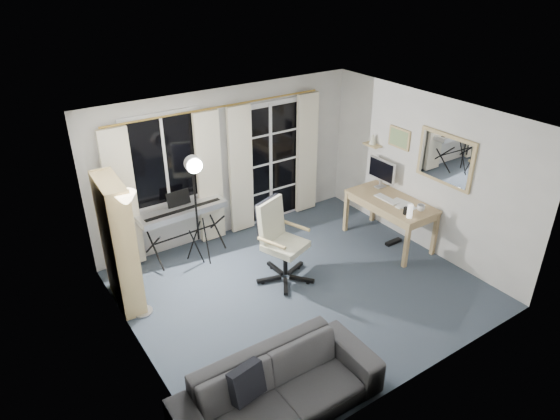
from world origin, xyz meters
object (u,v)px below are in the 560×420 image
at_px(keyboard_piano, 183,212).
at_px(office_chair, 277,234).
at_px(desk, 391,205).
at_px(studio_light, 194,177).
at_px(monitor, 382,171).
at_px(mug, 421,207).
at_px(sofa, 278,382).
at_px(torchiere_lamp, 128,218).
at_px(bookshelf, 117,248).

bearing_deg(keyboard_piano, office_chair, -58.39).
bearing_deg(office_chair, desk, -25.79).
xyz_separation_m(studio_light, monitor, (2.95, -0.65, -0.37)).
distance_m(desk, mug, 0.53).
bearing_deg(office_chair, mug, -38.61).
bearing_deg(studio_light, sofa, -91.87).
distance_m(keyboard_piano, mug, 3.52).
xyz_separation_m(torchiere_lamp, desk, (3.90, -0.48, -0.73)).
xyz_separation_m(keyboard_piano, monitor, (3.04, -0.99, 0.30)).
xyz_separation_m(bookshelf, office_chair, (2.01, -0.63, -0.14)).
height_order(keyboard_piano, office_chair, office_chair).
xyz_separation_m(torchiere_lamp, monitor, (4.09, -0.03, -0.36)).
distance_m(desk, monitor, 0.62).
distance_m(studio_light, sofa, 3.12).
distance_m(studio_light, desk, 3.06).
distance_m(bookshelf, monitor, 4.22).
xyz_separation_m(torchiere_lamp, studio_light, (1.14, 0.62, 0.02)).
height_order(bookshelf, office_chair, bookshelf).
bearing_deg(desk, sofa, -152.04).
bearing_deg(torchiere_lamp, mug, -13.75).
bearing_deg(monitor, mug, -96.44).
distance_m(keyboard_piano, monitor, 3.21).
height_order(keyboard_piano, desk, keyboard_piano).
distance_m(studio_light, office_chair, 1.38).
relative_size(office_chair, desk, 0.84).
bearing_deg(office_chair, sofa, -143.81).
height_order(bookshelf, keyboard_piano, bookshelf).
bearing_deg(studio_light, bookshelf, -158.53).
bearing_deg(torchiere_lamp, office_chair, -8.62).
bearing_deg(torchiere_lamp, studio_light, 28.47).
xyz_separation_m(bookshelf, monitor, (4.20, -0.37, 0.19)).
xyz_separation_m(keyboard_piano, office_chair, (0.85, -1.25, -0.04)).
distance_m(torchiere_lamp, mug, 4.16).
bearing_deg(monitor, torchiere_lamp, 178.96).
bearing_deg(studio_light, office_chair, -41.01).
height_order(torchiere_lamp, office_chair, torchiere_lamp).
bearing_deg(desk, monitor, 65.77).
height_order(studio_light, sofa, studio_light).
relative_size(desk, sofa, 0.66).
bearing_deg(sofa, mug, 21.65).
xyz_separation_m(keyboard_piano, desk, (2.84, -1.44, -0.08)).
distance_m(bookshelf, torchiere_lamp, 0.66).
xyz_separation_m(studio_light, desk, (2.76, -1.10, -0.75)).
bearing_deg(bookshelf, studio_light, 15.55).
relative_size(bookshelf, mug, 14.40).
xyz_separation_m(torchiere_lamp, sofa, (0.59, -2.28, -0.98)).
xyz_separation_m(office_chair, mug, (2.09, -0.69, 0.11)).
xyz_separation_m(keyboard_piano, mug, (2.94, -1.94, 0.07)).
bearing_deg(mug, desk, 101.31).
bearing_deg(office_chair, keyboard_piano, 103.72).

